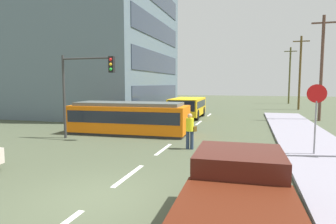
{
  "coord_description": "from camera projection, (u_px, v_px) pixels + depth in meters",
  "views": [
    {
      "loc": [
        3.82,
        -6.67,
        3.04
      ],
      "look_at": [
        -0.71,
        9.26,
        1.42
      ],
      "focal_mm": 31.04,
      "sensor_mm": 36.0,
      "label": 1
    }
  ],
  "objects": [
    {
      "name": "lane_stripe_2",
      "position": [
        163.0,
        149.0,
        13.47
      ],
      "size": [
        0.16,
        2.4,
        0.01
      ],
      "primitive_type": "cube",
      "color": "silver",
      "rests_on": "ground"
    },
    {
      "name": "sidewalk_curb_right",
      "position": [
        326.0,
        158.0,
        11.61
      ],
      "size": [
        3.2,
        36.0,
        0.14
      ],
      "primitive_type": "cube",
      "color": "gray",
      "rests_on": "ground"
    },
    {
      "name": "utility_pole_distant",
      "position": [
        290.0,
        74.0,
        43.97
      ],
      "size": [
        1.8,
        0.24,
        8.51
      ],
      "color": "brown",
      "rests_on": "ground"
    },
    {
      "name": "lane_stripe_4",
      "position": [
        209.0,
        115.0,
        28.36
      ],
      "size": [
        0.16,
        2.4,
        0.01
      ],
      "primitive_type": "cube",
      "color": "silver",
      "rests_on": "ground"
    },
    {
      "name": "parked_sedan_mid",
      "position": [
        125.0,
        116.0,
        22.06
      ],
      "size": [
        2.13,
        4.18,
        1.19
      ],
      "color": "silver",
      "rests_on": "ground"
    },
    {
      "name": "streetcar_tram",
      "position": [
        129.0,
        117.0,
        17.66
      ],
      "size": [
        7.21,
        2.78,
        1.92
      ],
      "color": "orange",
      "rests_on": "ground"
    },
    {
      "name": "pickup_truck_parked",
      "position": [
        238.0,
        191.0,
        6.06
      ],
      "size": [
        2.38,
        5.05,
        1.55
      ],
      "color": "#4E1C0D",
      "rests_on": "ground"
    },
    {
      "name": "lane_stripe_1",
      "position": [
        129.0,
        175.0,
        9.64
      ],
      "size": [
        0.16,
        2.4,
        0.01
      ],
      "primitive_type": "cube",
      "color": "silver",
      "rests_on": "ground"
    },
    {
      "name": "pedestrian_crossing",
      "position": [
        190.0,
        129.0,
        13.45
      ],
      "size": [
        0.49,
        0.36,
        1.67
      ],
      "color": "#283652",
      "rests_on": "ground"
    },
    {
      "name": "corner_building",
      "position": [
        83.0,
        37.0,
        30.71
      ],
      "size": [
        16.74,
        15.98,
        16.0
      ],
      "color": "slate",
      "rests_on": "ground"
    },
    {
      "name": "utility_pole_mid",
      "position": [
        322.0,
        67.0,
        23.42
      ],
      "size": [
        1.8,
        0.24,
        8.48
      ],
      "color": "brown",
      "rests_on": "ground"
    },
    {
      "name": "utility_pole_far",
      "position": [
        300.0,
        72.0,
        33.77
      ],
      "size": [
        1.8,
        0.24,
        8.52
      ],
      "color": "brown",
      "rests_on": "ground"
    },
    {
      "name": "lane_stripe_3",
      "position": [
        199.0,
        123.0,
        22.62
      ],
      "size": [
        0.16,
        2.4,
        0.01
      ],
      "primitive_type": "cube",
      "color": "silver",
      "rests_on": "ground"
    },
    {
      "name": "traffic_light_mast",
      "position": [
        84.0,
        80.0,
        15.65
      ],
      "size": [
        3.16,
        0.33,
        4.59
      ],
      "color": "#333333",
      "rests_on": "ground"
    },
    {
      "name": "stop_sign",
      "position": [
        316.0,
        104.0,
        11.85
      ],
      "size": [
        0.76,
        0.07,
        2.88
      ],
      "color": "gray",
      "rests_on": "sidewalk_curb_right"
    },
    {
      "name": "city_bus",
      "position": [
        187.0,
        107.0,
        25.9
      ],
      "size": [
        2.58,
        5.2,
        1.75
      ],
      "color": "gold",
      "rests_on": "ground"
    },
    {
      "name": "ground_plane",
      "position": [
        183.0,
        135.0,
        17.3
      ],
      "size": [
        120.0,
        120.0,
        0.0
      ],
      "primitive_type": "plane",
      "color": "#464E38"
    }
  ]
}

